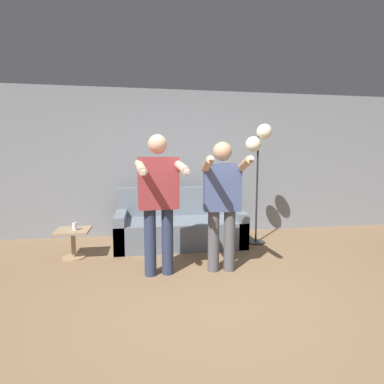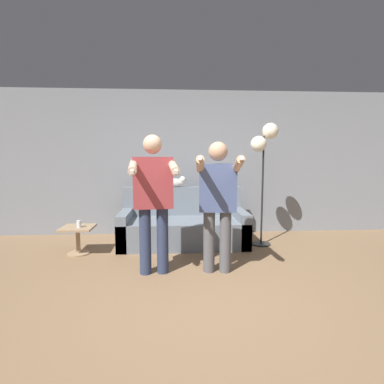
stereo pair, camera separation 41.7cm
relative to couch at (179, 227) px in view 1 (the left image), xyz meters
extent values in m
plane|color=#846647|center=(0.15, -1.98, -0.27)|extent=(16.00, 16.00, 0.00)
cube|color=gray|center=(0.15, 0.73, 1.03)|extent=(10.00, 0.05, 2.60)
cube|color=slate|center=(0.00, -0.05, -0.07)|extent=(2.01, 0.92, 0.41)
cube|color=slate|center=(0.00, 0.34, 0.38)|extent=(2.01, 0.14, 0.49)
cube|color=slate|center=(-0.92, -0.05, 0.00)|extent=(0.16, 0.92, 0.55)
cube|color=slate|center=(0.92, -0.05, 0.00)|extent=(0.16, 0.92, 0.55)
cylinder|color=#2D3856|center=(-0.50, -1.24, 0.13)|extent=(0.14, 0.14, 0.81)
cylinder|color=#2D3856|center=(-0.29, -1.23, 0.13)|extent=(0.14, 0.14, 0.81)
cube|color=#9E383D|center=(-0.40, -1.24, 0.83)|extent=(0.48, 0.26, 0.61)
sphere|color=#D8AD8C|center=(-0.40, -1.24, 1.28)|extent=(0.22, 0.22, 0.22)
cylinder|color=#D8AD8C|center=(-0.59, -1.50, 1.03)|extent=(0.14, 0.51, 0.16)
cube|color=white|center=(-0.57, -1.75, 0.99)|extent=(0.05, 0.13, 0.05)
cylinder|color=#D8AD8C|center=(-0.16, -1.46, 1.03)|extent=(0.14, 0.51, 0.16)
cube|color=white|center=(-0.13, -1.71, 0.99)|extent=(0.05, 0.13, 0.05)
cylinder|color=#56565B|center=(0.27, -1.23, 0.11)|extent=(0.14, 0.14, 0.76)
cylinder|color=#56565B|center=(0.47, -1.24, 0.11)|extent=(0.14, 0.14, 0.76)
cube|color=#475684|center=(0.37, -1.24, 0.77)|extent=(0.46, 0.26, 0.57)
sphere|color=tan|center=(0.37, -1.24, 1.20)|extent=(0.23, 0.23, 0.23)
cylinder|color=tan|center=(0.14, -1.46, 1.05)|extent=(0.14, 0.51, 0.21)
cube|color=white|center=(0.12, -1.70, 1.11)|extent=(0.05, 0.13, 0.06)
cylinder|color=tan|center=(0.56, -1.50, 1.05)|extent=(0.14, 0.51, 0.21)
cube|color=white|center=(0.53, -1.74, 1.11)|extent=(0.05, 0.13, 0.06)
ellipsoid|color=silver|center=(-0.13, 0.34, 0.70)|extent=(0.31, 0.13, 0.15)
sphere|color=silver|center=(0.00, 0.34, 0.75)|extent=(0.12, 0.12, 0.12)
ellipsoid|color=silver|center=(-0.29, 0.36, 0.65)|extent=(0.17, 0.04, 0.04)
cone|color=silver|center=(-0.02, 0.32, 0.79)|extent=(0.03, 0.03, 0.03)
cone|color=silver|center=(-0.02, 0.36, 0.79)|extent=(0.03, 0.03, 0.03)
cylinder|color=black|center=(1.25, -0.14, -0.26)|extent=(0.30, 0.30, 0.02)
cylinder|color=black|center=(1.25, -0.14, 0.59)|extent=(0.03, 0.03, 1.73)
sphere|color=white|center=(1.35, -0.14, 1.54)|extent=(0.25, 0.25, 0.25)
sphere|color=white|center=(1.17, -0.14, 1.34)|extent=(0.25, 0.25, 0.25)
cylinder|color=#A38460|center=(-1.55, -0.43, -0.27)|extent=(0.32, 0.32, 0.02)
cylinder|color=#A38460|center=(-1.55, -0.43, -0.09)|extent=(0.06, 0.06, 0.37)
cube|color=#A38460|center=(-1.55, -0.43, 0.11)|extent=(0.45, 0.45, 0.03)
cylinder|color=silver|center=(-1.52, -0.47, 0.18)|extent=(0.07, 0.07, 0.10)
camera|label=1|loc=(-0.58, -4.73, 1.13)|focal=28.00mm
camera|label=2|loc=(-0.16, -4.78, 1.13)|focal=28.00mm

